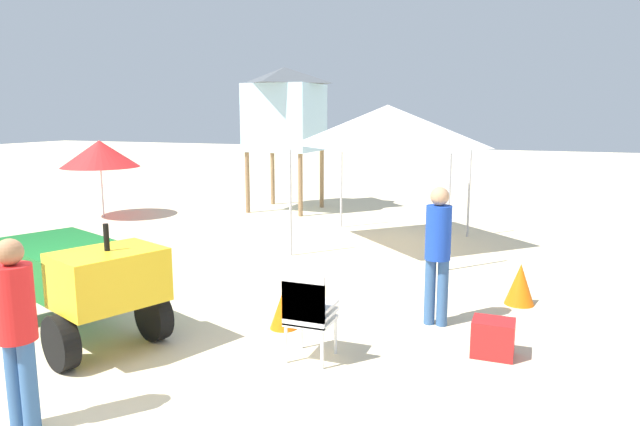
# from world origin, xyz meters

# --- Properties ---
(ground) EXTENTS (80.00, 80.00, 0.00)m
(ground) POSITION_xyz_m (0.00, 0.00, 0.00)
(ground) COLOR beige
(utility_cart) EXTENTS (2.81, 2.07, 1.50)m
(utility_cart) POSITION_xyz_m (-0.74, 0.82, 0.78)
(utility_cart) COLOR #146023
(utility_cart) RESTS_ON ground
(stacked_plastic_chairs) EXTENTS (0.48, 0.48, 1.02)m
(stacked_plastic_chairs) POSITION_xyz_m (2.12, 1.14, 0.60)
(stacked_plastic_chairs) COLOR white
(stacked_plastic_chairs) RESTS_ON ground
(surfboard_pile) EXTENTS (2.47, 0.80, 0.32)m
(surfboard_pile) POSITION_xyz_m (-3.75, 3.18, 0.16)
(surfboard_pile) COLOR orange
(surfboard_pile) RESTS_ON ground
(lifeguard_near_left) EXTENTS (0.32, 0.32, 1.68)m
(lifeguard_near_left) POSITION_xyz_m (0.38, -1.00, 0.96)
(lifeguard_near_left) COLOR #33598C
(lifeguard_near_left) RESTS_ON ground
(lifeguard_near_center) EXTENTS (0.32, 0.32, 1.78)m
(lifeguard_near_center) POSITION_xyz_m (3.22, 2.76, 1.03)
(lifeguard_near_center) COLOR #33598C
(lifeguard_near_center) RESTS_ON ground
(popup_canopy) EXTENTS (2.98, 2.98, 2.84)m
(popup_canopy) POSITION_xyz_m (1.48, 6.87, 2.43)
(popup_canopy) COLOR #B2B2B7
(popup_canopy) RESTS_ON ground
(lifeguard_tower) EXTENTS (1.98, 1.98, 3.91)m
(lifeguard_tower) POSITION_xyz_m (-2.24, 10.13, 2.79)
(lifeguard_tower) COLOR olive
(lifeguard_tower) RESTS_ON ground
(beach_umbrella_left) EXTENTS (1.97, 1.97, 2.00)m
(beach_umbrella_left) POSITION_xyz_m (-6.21, 7.38, 1.65)
(beach_umbrella_left) COLOR beige
(beach_umbrella_left) RESTS_ON ground
(traffic_cone_near) EXTENTS (0.35, 0.35, 0.50)m
(traffic_cone_near) POSITION_xyz_m (1.45, 1.95, 0.25)
(traffic_cone_near) COLOR orange
(traffic_cone_near) RESTS_ON ground
(traffic_cone_far) EXTENTS (0.41, 0.41, 0.59)m
(traffic_cone_far) POSITION_xyz_m (4.19, 3.98, 0.30)
(traffic_cone_far) COLOR orange
(traffic_cone_far) RESTS_ON ground
(cooler_box) EXTENTS (0.46, 0.36, 0.41)m
(cooler_box) POSITION_xyz_m (3.98, 2.03, 0.21)
(cooler_box) COLOR red
(cooler_box) RESTS_ON ground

